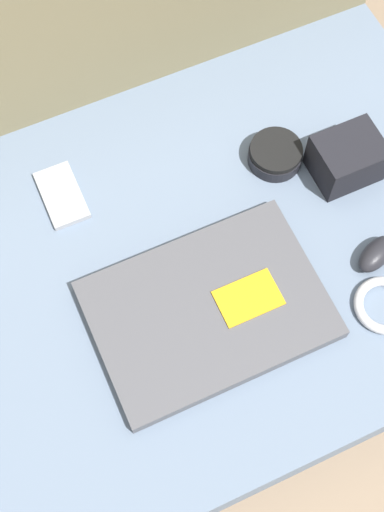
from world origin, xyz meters
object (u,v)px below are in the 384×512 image
object	(u,v)px
phone_silver	(62,195)
camera_pouch	(347,158)
laptop	(208,310)
computer_mouse	(376,254)
speaker_puck	(275,154)

from	to	relation	value
phone_silver	camera_pouch	world-z (taller)	camera_pouch
laptop	computer_mouse	size ratio (longest dim) A/B	4.08
computer_mouse	camera_pouch	world-z (taller)	camera_pouch
speaker_puck	phone_silver	size ratio (longest dim) A/B	0.81
computer_mouse	speaker_puck	bearing A→B (deg)	81.97
laptop	computer_mouse	bearing A→B (deg)	-5.29
speaker_puck	camera_pouch	size ratio (longest dim) A/B	0.85
phone_silver	camera_pouch	distance (m)	0.45
laptop	computer_mouse	distance (m)	0.26
camera_pouch	laptop	bearing A→B (deg)	-156.45
laptop	computer_mouse	xyz separation A→B (m)	(0.26, -0.02, 0.00)
speaker_puck	phone_silver	xyz separation A→B (m)	(-0.33, 0.08, -0.01)
speaker_puck	phone_silver	world-z (taller)	speaker_puck
laptop	phone_silver	world-z (taller)	laptop
speaker_puck	camera_pouch	world-z (taller)	camera_pouch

